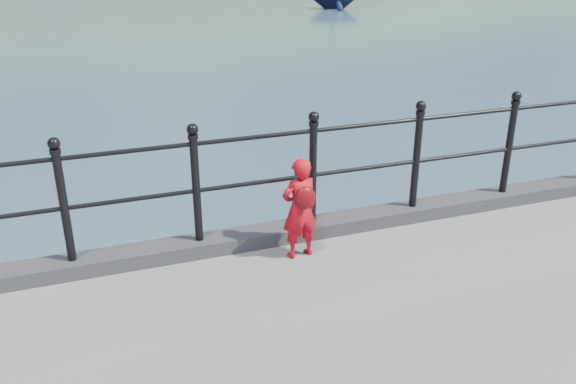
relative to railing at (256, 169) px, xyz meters
name	(u,v)px	position (x,y,z in m)	size (l,w,h in m)	color
ground	(256,316)	(0.00, 0.15, -1.82)	(600.00, 600.00, 0.00)	#2D4251
kerb	(258,237)	(0.00, 0.00, -0.75)	(60.00, 0.30, 0.15)	#28282B
railing	(256,169)	(0.00, 0.00, 0.00)	(18.11, 0.11, 1.20)	black
far_shore	(174,3)	(38.34, 239.56, -24.39)	(830.00, 200.00, 156.00)	#333A21
child	(300,208)	(0.31, -0.39, -0.30)	(0.40, 0.33, 1.02)	red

